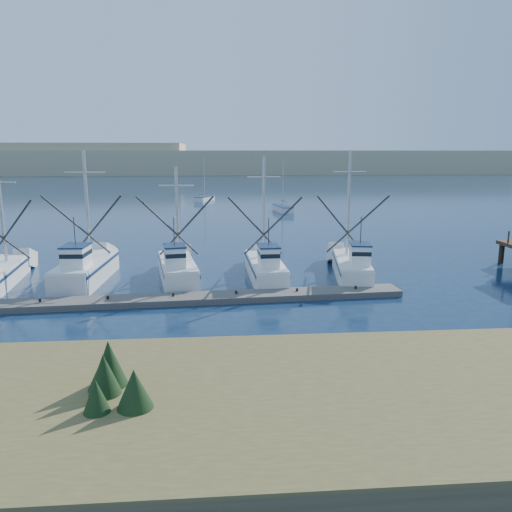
# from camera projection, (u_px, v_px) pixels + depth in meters

# --- Properties ---
(ground) EXTENTS (500.00, 500.00, 0.00)m
(ground) POSITION_uv_depth(u_px,v_px,m) (324.00, 330.00, 26.67)
(ground) COLOR #0C2338
(ground) RESTS_ON ground
(shore_bank) EXTENTS (40.00, 10.00, 1.60)m
(shore_bank) POSITION_uv_depth(u_px,v_px,m) (148.00, 421.00, 16.12)
(shore_bank) COLOR #4C422D
(shore_bank) RESTS_ON ground
(floating_dock) EXTENTS (29.78, 3.97, 0.40)m
(floating_dock) POSITION_uv_depth(u_px,v_px,m) (173.00, 299.00, 31.48)
(floating_dock) COLOR #5C5853
(floating_dock) RESTS_ON ground
(dune_ridge) EXTENTS (360.00, 60.00, 10.00)m
(dune_ridge) POSITION_uv_depth(u_px,v_px,m) (228.00, 162.00, 230.56)
(dune_ridge) COLOR tan
(dune_ridge) RESTS_ON ground
(trawler_fleet) EXTENTS (28.94, 8.96, 9.45)m
(trawler_fleet) POSITION_uv_depth(u_px,v_px,m) (175.00, 269.00, 36.37)
(trawler_fleet) COLOR white
(trawler_fleet) RESTS_ON ground
(sailboat_near) EXTENTS (2.64, 6.46, 8.10)m
(sailboat_near) POSITION_uv_depth(u_px,v_px,m) (283.00, 209.00, 79.31)
(sailboat_near) COLOR white
(sailboat_near) RESTS_ON ground
(sailboat_far) EXTENTS (3.93, 6.22, 8.10)m
(sailboat_far) POSITION_uv_depth(u_px,v_px,m) (205.00, 199.00, 96.58)
(sailboat_far) COLOR white
(sailboat_far) RESTS_ON ground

